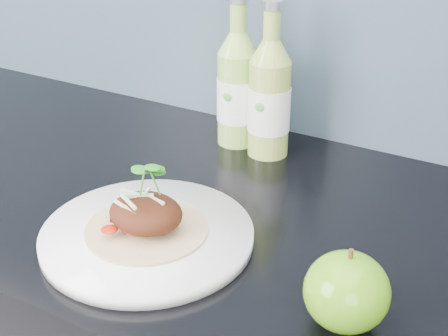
{
  "coord_description": "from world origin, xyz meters",
  "views": [
    {
      "loc": [
        0.35,
        1.03,
        1.36
      ],
      "look_at": [
        0.01,
        1.63,
        1.0
      ],
      "focal_mm": 50.0,
      "sensor_mm": 36.0,
      "label": 1
    }
  ],
  "objects_px": {
    "dinner_plate": "(147,236)",
    "green_apple": "(347,292)",
    "cider_bottle_left": "(237,89)",
    "cider_bottle_right": "(269,99)"
  },
  "relations": [
    {
      "from": "green_apple",
      "to": "cider_bottle_left",
      "type": "height_order",
      "value": "cider_bottle_left"
    },
    {
      "from": "green_apple",
      "to": "cider_bottle_right",
      "type": "bearing_deg",
      "value": 127.2
    },
    {
      "from": "dinner_plate",
      "to": "cider_bottle_right",
      "type": "relative_size",
      "value": 1.3
    },
    {
      "from": "dinner_plate",
      "to": "cider_bottle_right",
      "type": "bearing_deg",
      "value": 86.21
    },
    {
      "from": "green_apple",
      "to": "cider_bottle_left",
      "type": "bearing_deg",
      "value": 132.52
    },
    {
      "from": "green_apple",
      "to": "cider_bottle_right",
      "type": "relative_size",
      "value": 0.48
    },
    {
      "from": "green_apple",
      "to": "cider_bottle_right",
      "type": "height_order",
      "value": "cider_bottle_right"
    },
    {
      "from": "dinner_plate",
      "to": "green_apple",
      "type": "distance_m",
      "value": 0.28
    },
    {
      "from": "dinner_plate",
      "to": "green_apple",
      "type": "height_order",
      "value": "green_apple"
    },
    {
      "from": "dinner_plate",
      "to": "cider_bottle_left",
      "type": "bearing_deg",
      "value": 97.86
    }
  ]
}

